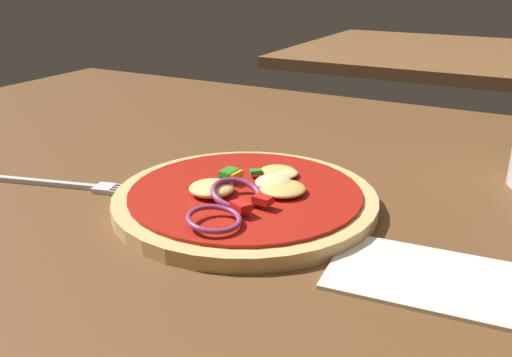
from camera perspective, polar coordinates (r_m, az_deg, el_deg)
The scene contains 5 objects.
dining_table at distance 0.54m, azimuth -5.76°, elevation -2.61°, with size 1.14×0.89×0.03m.
pizza at distance 0.49m, azimuth -1.05°, elevation -1.98°, with size 0.23×0.23×0.03m.
fork at distance 0.56m, azimuth -17.77°, elevation -0.73°, with size 0.16×0.06×0.01m.
napkin at distance 0.41m, azimuth 17.07°, elevation -9.64°, with size 0.14×0.10×0.00m.
background_table at distance 1.49m, azimuth 21.65°, elevation 11.49°, with size 0.87×0.64×0.03m.
Camera 1 is at (0.28, -0.40, 0.23)m, focal length 38.94 mm.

